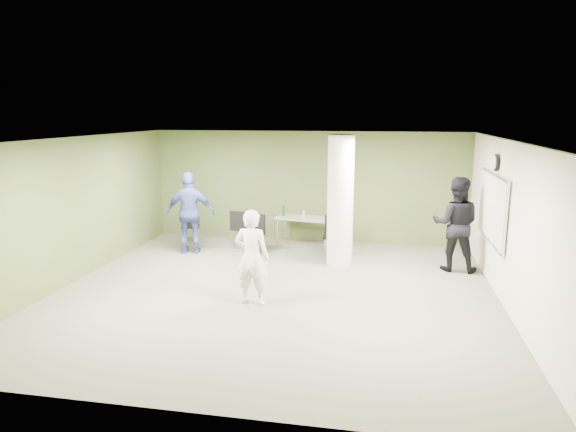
% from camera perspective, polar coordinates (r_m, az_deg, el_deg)
% --- Properties ---
extents(floor, '(8.00, 8.00, 0.00)m').
position_cam_1_polar(floor, '(9.61, -1.40, -8.38)').
color(floor, '#5A5C48').
rests_on(floor, ground).
extents(ceiling, '(8.00, 8.00, 0.00)m').
position_cam_1_polar(ceiling, '(9.05, -1.49, 8.53)').
color(ceiling, white).
rests_on(ceiling, wall_back).
extents(wall_back, '(8.00, 2.80, 0.02)m').
position_cam_1_polar(wall_back, '(13.11, 2.22, 3.29)').
color(wall_back, '#525B2A').
rests_on(wall_back, floor).
extents(wall_left, '(0.02, 8.00, 2.80)m').
position_cam_1_polar(wall_left, '(10.79, -22.70, 0.63)').
color(wall_left, '#525B2A').
rests_on(wall_left, floor).
extents(wall_right_cream, '(0.02, 8.00, 2.80)m').
position_cam_1_polar(wall_right_cream, '(9.27, 23.51, -1.09)').
color(wall_right_cream, beige).
rests_on(wall_right_cream, floor).
extents(column, '(0.56, 0.56, 2.80)m').
position_cam_1_polar(column, '(11.03, 5.83, 1.69)').
color(column, silver).
rests_on(column, floor).
extents(whiteboard, '(0.05, 2.30, 1.30)m').
position_cam_1_polar(whiteboard, '(10.39, 21.72, 0.88)').
color(whiteboard, silver).
rests_on(whiteboard, wall_right_cream).
extents(wall_clock, '(0.06, 0.32, 0.32)m').
position_cam_1_polar(wall_clock, '(10.28, 22.07, 5.54)').
color(wall_clock, black).
rests_on(wall_clock, wall_right_cream).
extents(folding_table, '(1.58, 0.91, 0.96)m').
position_cam_1_polar(folding_table, '(12.69, 1.97, -0.39)').
color(folding_table, '#9B9C96').
rests_on(folding_table, floor).
extents(wastebasket, '(0.26, 0.26, 0.30)m').
position_cam_1_polar(wastebasket, '(12.60, -5.35, -2.90)').
color(wastebasket, '#4C4C4C').
rests_on(wastebasket, floor).
extents(chair_back_left, '(0.55, 0.55, 0.88)m').
position_cam_1_polar(chair_back_left, '(13.13, -10.79, -0.82)').
color(chair_back_left, black).
rests_on(chair_back_left, floor).
extents(chair_back_right, '(0.50, 0.50, 0.90)m').
position_cam_1_polar(chair_back_right, '(12.67, -5.33, -1.05)').
color(chair_back_right, black).
rests_on(chair_back_right, floor).
extents(chair_table_left, '(0.56, 0.56, 0.90)m').
position_cam_1_polar(chair_table_left, '(12.14, -3.73, -1.60)').
color(chair_table_left, black).
rests_on(chair_table_left, floor).
extents(chair_table_right, '(0.47, 0.47, 0.90)m').
position_cam_1_polar(chair_table_right, '(11.98, 5.09, -1.78)').
color(chair_table_right, black).
rests_on(chair_table_right, floor).
extents(woman_white, '(0.64, 0.45, 1.67)m').
position_cam_1_polar(woman_white, '(8.80, -4.04, -4.59)').
color(woman_white, white).
rests_on(woman_white, floor).
extents(man_black, '(1.05, 0.86, 1.97)m').
position_cam_1_polar(man_black, '(11.17, 18.14, -0.86)').
color(man_black, black).
rests_on(man_black, floor).
extents(man_blue, '(1.19, 0.67, 1.91)m').
position_cam_1_polar(man_blue, '(12.15, -10.81, 0.32)').
color(man_blue, '#38488B').
rests_on(man_blue, floor).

